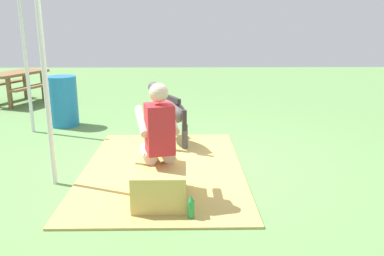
{
  "coord_description": "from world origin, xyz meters",
  "views": [
    {
      "loc": [
        -5.08,
        -0.05,
        1.88
      ],
      "look_at": [
        -0.16,
        -0.13,
        0.55
      ],
      "focal_mm": 36.64,
      "sensor_mm": 36.0,
      "label": 1
    }
  ],
  "objects_px": {
    "water_barrel": "(63,101)",
    "tent_pole_left": "(46,87)",
    "soda_bottle": "(191,208)",
    "picnic_bench": "(17,79)",
    "hay_bale": "(160,184)",
    "pony_standing": "(168,110)",
    "person_seated": "(158,136)",
    "tent_pole_right": "(26,66)"
  },
  "relations": [
    {
      "from": "hay_bale",
      "to": "tent_pole_right",
      "type": "bearing_deg",
      "value": 40.52
    },
    {
      "from": "tent_pole_left",
      "to": "picnic_bench",
      "type": "relative_size",
      "value": 1.25
    },
    {
      "from": "hay_bale",
      "to": "person_seated",
      "type": "bearing_deg",
      "value": 9.51
    },
    {
      "from": "soda_bottle",
      "to": "picnic_bench",
      "type": "xyz_separation_m",
      "value": [
        5.85,
        4.06,
        0.45
      ]
    },
    {
      "from": "soda_bottle",
      "to": "tent_pole_left",
      "type": "relative_size",
      "value": 0.11
    },
    {
      "from": "tent_pole_left",
      "to": "tent_pole_right",
      "type": "xyz_separation_m",
      "value": [
        2.34,
        1.13,
        0.0
      ]
    },
    {
      "from": "hay_bale",
      "to": "pony_standing",
      "type": "height_order",
      "value": "pony_standing"
    },
    {
      "from": "pony_standing",
      "to": "tent_pole_right",
      "type": "distance_m",
      "value": 2.63
    },
    {
      "from": "picnic_bench",
      "to": "tent_pole_left",
      "type": "bearing_deg",
      "value": -153.72
    },
    {
      "from": "person_seated",
      "to": "picnic_bench",
      "type": "height_order",
      "value": "person_seated"
    },
    {
      "from": "hay_bale",
      "to": "water_barrel",
      "type": "bearing_deg",
      "value": 31.44
    },
    {
      "from": "pony_standing",
      "to": "soda_bottle",
      "type": "xyz_separation_m",
      "value": [
        -2.49,
        -0.32,
        -0.44
      ]
    },
    {
      "from": "hay_bale",
      "to": "tent_pole_right",
      "type": "distance_m",
      "value": 3.87
    },
    {
      "from": "soda_bottle",
      "to": "tent_pole_left",
      "type": "distance_m",
      "value": 2.14
    },
    {
      "from": "tent_pole_left",
      "to": "pony_standing",
      "type": "bearing_deg",
      "value": -40.07
    },
    {
      "from": "water_barrel",
      "to": "picnic_bench",
      "type": "relative_size",
      "value": 0.5
    },
    {
      "from": "hay_bale",
      "to": "person_seated",
      "type": "height_order",
      "value": "person_seated"
    },
    {
      "from": "pony_standing",
      "to": "tent_pole_left",
      "type": "height_order",
      "value": "tent_pole_left"
    },
    {
      "from": "tent_pole_left",
      "to": "soda_bottle",
      "type": "bearing_deg",
      "value": -119.72
    },
    {
      "from": "soda_bottle",
      "to": "tent_pole_right",
      "type": "distance_m",
      "value": 4.4
    },
    {
      "from": "soda_bottle",
      "to": "water_barrel",
      "type": "xyz_separation_m",
      "value": [
        3.69,
        2.33,
        0.34
      ]
    },
    {
      "from": "hay_bale",
      "to": "picnic_bench",
      "type": "bearing_deg",
      "value": 34.5
    },
    {
      "from": "soda_bottle",
      "to": "tent_pole_left",
      "type": "height_order",
      "value": "tent_pole_left"
    },
    {
      "from": "tent_pole_right",
      "to": "person_seated",
      "type": "bearing_deg",
      "value": -138.19
    },
    {
      "from": "tent_pole_left",
      "to": "water_barrel",
      "type": "bearing_deg",
      "value": 14.2
    },
    {
      "from": "pony_standing",
      "to": "picnic_bench",
      "type": "relative_size",
      "value": 0.67
    },
    {
      "from": "pony_standing",
      "to": "soda_bottle",
      "type": "height_order",
      "value": "pony_standing"
    },
    {
      "from": "hay_bale",
      "to": "person_seated",
      "type": "xyz_separation_m",
      "value": [
        0.16,
        0.03,
        0.49
      ]
    },
    {
      "from": "soda_bottle",
      "to": "tent_pole_left",
      "type": "bearing_deg",
      "value": 60.28
    },
    {
      "from": "person_seated",
      "to": "soda_bottle",
      "type": "relative_size",
      "value": 4.93
    },
    {
      "from": "person_seated",
      "to": "pony_standing",
      "type": "height_order",
      "value": "person_seated"
    },
    {
      "from": "water_barrel",
      "to": "tent_pole_left",
      "type": "bearing_deg",
      "value": -165.8
    },
    {
      "from": "water_barrel",
      "to": "picnic_bench",
      "type": "xyz_separation_m",
      "value": [
        2.15,
        1.73,
        0.11
      ]
    },
    {
      "from": "hay_bale",
      "to": "soda_bottle",
      "type": "bearing_deg",
      "value": -142.2
    },
    {
      "from": "soda_bottle",
      "to": "pony_standing",
      "type": "bearing_deg",
      "value": 7.26
    },
    {
      "from": "picnic_bench",
      "to": "hay_bale",
      "type": "bearing_deg",
      "value": -145.5
    },
    {
      "from": "tent_pole_right",
      "to": "hay_bale",
      "type": "bearing_deg",
      "value": -139.48
    },
    {
      "from": "soda_bottle",
      "to": "tent_pole_left",
      "type": "xyz_separation_m",
      "value": [
        0.93,
        1.63,
        1.04
      ]
    },
    {
      "from": "water_barrel",
      "to": "picnic_bench",
      "type": "bearing_deg",
      "value": 38.76
    },
    {
      "from": "pony_standing",
      "to": "tent_pole_right",
      "type": "height_order",
      "value": "tent_pole_right"
    },
    {
      "from": "person_seated",
      "to": "tent_pole_left",
      "type": "relative_size",
      "value": 0.55
    },
    {
      "from": "water_barrel",
      "to": "tent_pole_right",
      "type": "xyz_separation_m",
      "value": [
        -0.43,
        0.43,
        0.7
      ]
    }
  ]
}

